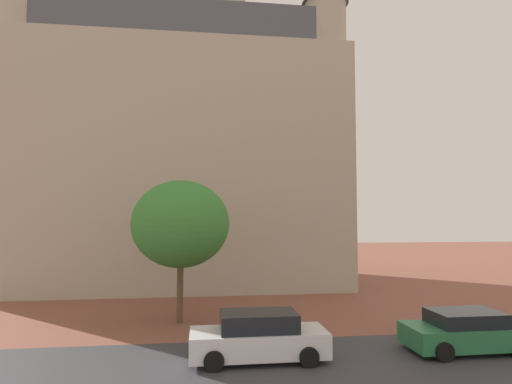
% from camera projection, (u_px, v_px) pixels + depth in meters
% --- Properties ---
extents(ground_plane, '(120.00, 120.00, 0.00)m').
position_uv_depth(ground_plane, '(244.00, 362.00, 13.65)').
color(ground_plane, brown).
extents(street_asphalt_strip, '(120.00, 8.09, 0.00)m').
position_uv_depth(street_asphalt_strip, '(249.00, 382.00, 11.98)').
color(street_asphalt_strip, '#38383D').
rests_on(street_asphalt_strip, ground_plane).
extents(landmark_building, '(22.96, 11.36, 31.01)m').
position_uv_depth(landmark_building, '(184.00, 148.00, 30.52)').
color(landmark_building, '#B2A893').
rests_on(landmark_building, ground_plane).
extents(car_green, '(4.31, 2.10, 1.40)m').
position_uv_depth(car_green, '(466.00, 331.00, 14.80)').
color(car_green, '#287042').
rests_on(car_green, ground_plane).
extents(car_white, '(4.56, 1.95, 1.58)m').
position_uv_depth(car_white, '(258.00, 337.00, 13.86)').
color(car_white, silver).
rests_on(car_white, ground_plane).
extents(tree_curb_far, '(4.43, 4.43, 6.45)m').
position_uv_depth(tree_curb_far, '(181.00, 224.00, 18.93)').
color(tree_curb_far, brown).
rests_on(tree_curb_far, ground_plane).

